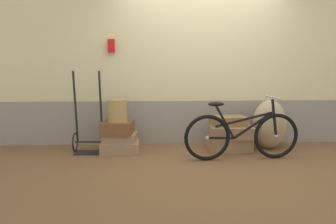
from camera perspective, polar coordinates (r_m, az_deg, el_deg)
The scene contains 12 objects.
ground at distance 4.33m, azimuth 7.67°, elevation -8.84°, with size 10.19×5.20×0.06m, color brown.
station_building at distance 4.97m, azimuth 6.39°, elevation 10.75°, with size 8.19×0.74×2.89m.
suitcase_0 at distance 4.58m, azimuth -9.07°, elevation -6.43°, with size 0.56×0.46×0.16m, color #937051.
suitcase_1 at distance 4.57m, azimuth -9.03°, elevation -4.68°, with size 0.47×0.39×0.12m, color #937051.
suitcase_2 at distance 4.50m, azimuth -9.55°, elevation -2.92°, with size 0.45×0.38×0.18m, color brown.
suitcase_3 at distance 4.70m, azimuth 11.55°, elevation -5.85°, with size 0.61×0.42×0.20m, color #9E754C.
suitcase_4 at distance 4.62m, azimuth 11.88°, elevation -3.70°, with size 0.63×0.39×0.18m, color #937051.
suitcase_5 at distance 4.62m, azimuth 11.38°, elevation -1.67°, with size 0.51×0.32×0.14m, color olive.
wicker_basket at distance 4.46m, azimuth -9.54°, elevation 0.28°, with size 0.28×0.28×0.32m, color #A8844C.
luggage_trolley at distance 4.63m, azimuth -14.75°, elevation -4.03°, with size 0.45×0.36×1.20m.
burlap_sack at distance 4.90m, azimuth 18.62°, elevation -2.23°, with size 0.51×0.44×0.76m, color tan.
bicycle at distance 4.22m, azimuth 13.78°, elevation -4.28°, with size 1.60×0.46×0.87m.
Camera 1 is at (-0.76, -4.06, 1.28)m, focal length 32.17 mm.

